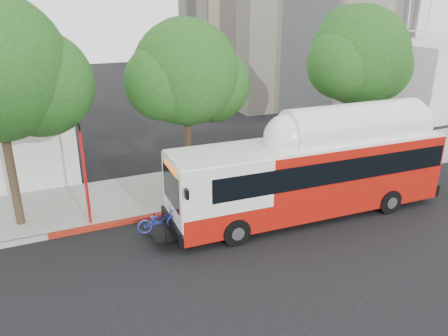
% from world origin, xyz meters
% --- Properties ---
extents(ground, '(120.00, 120.00, 0.00)m').
position_xyz_m(ground, '(0.00, 0.00, 0.00)').
color(ground, black).
rests_on(ground, ground).
extents(sidewalk, '(60.00, 5.00, 0.15)m').
position_xyz_m(sidewalk, '(0.00, 6.50, 0.07)').
color(sidewalk, gray).
rests_on(sidewalk, ground).
extents(curb_strip, '(60.00, 0.30, 0.15)m').
position_xyz_m(curb_strip, '(0.00, 3.90, 0.07)').
color(curb_strip, gray).
rests_on(curb_strip, ground).
extents(red_curb_segment, '(10.00, 0.32, 0.16)m').
position_xyz_m(red_curb_segment, '(-3.00, 3.90, 0.08)').
color(red_curb_segment, maroon).
rests_on(red_curb_segment, ground).
extents(street_tree_left, '(6.67, 5.80, 9.74)m').
position_xyz_m(street_tree_left, '(-8.53, 5.56, 6.60)').
color(street_tree_left, '#2D2116').
rests_on(street_tree_left, ground).
extents(street_tree_mid, '(5.75, 5.00, 8.62)m').
position_xyz_m(street_tree_mid, '(-0.59, 6.06, 5.91)').
color(street_tree_mid, '#2D2116').
rests_on(street_tree_mid, ground).
extents(street_tree_right, '(6.21, 5.40, 9.18)m').
position_xyz_m(street_tree_right, '(9.44, 5.86, 6.26)').
color(street_tree_right, '#2D2116').
rests_on(street_tree_right, ground).
extents(transit_bus, '(13.75, 3.31, 4.04)m').
position_xyz_m(transit_bus, '(3.19, 1.37, 1.89)').
color(transit_bus, '#A6140B').
rests_on(transit_bus, ground).
extents(signal_pole, '(0.13, 0.44, 4.60)m').
position_xyz_m(signal_pole, '(-6.21, 4.28, 2.36)').
color(signal_pole, red).
rests_on(signal_pole, ground).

